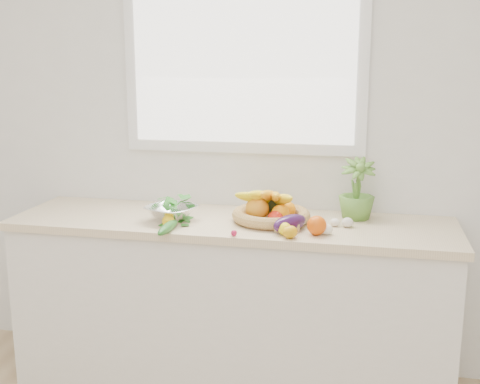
% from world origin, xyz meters
% --- Properties ---
extents(back_wall, '(4.50, 0.02, 2.70)m').
position_xyz_m(back_wall, '(0.00, 2.25, 1.35)').
color(back_wall, white).
rests_on(back_wall, ground).
extents(counter_cabinet, '(2.20, 0.58, 0.86)m').
position_xyz_m(counter_cabinet, '(0.00, 1.95, 0.43)').
color(counter_cabinet, silver).
rests_on(counter_cabinet, ground).
extents(countertop, '(2.24, 0.62, 0.04)m').
position_xyz_m(countertop, '(0.00, 1.95, 0.88)').
color(countertop, beige).
rests_on(countertop, counter_cabinet).
extents(window_frame, '(1.30, 0.03, 1.10)m').
position_xyz_m(window_frame, '(0.00, 2.23, 1.75)').
color(window_frame, white).
rests_on(window_frame, back_wall).
extents(window_pane, '(1.18, 0.01, 0.98)m').
position_xyz_m(window_pane, '(0.00, 2.21, 1.75)').
color(window_pane, white).
rests_on(window_pane, window_frame).
extents(orange_loose, '(0.12, 0.12, 0.09)m').
position_xyz_m(orange_loose, '(0.45, 1.77, 0.95)').
color(orange_loose, '#DA4F06').
rests_on(orange_loose, countertop).
extents(lemon_a, '(0.08, 0.09, 0.06)m').
position_xyz_m(lemon_a, '(-0.27, 1.75, 0.93)').
color(lemon_a, gold).
rests_on(lemon_a, countertop).
extents(lemon_b, '(0.09, 0.09, 0.06)m').
position_xyz_m(lemon_b, '(0.33, 1.69, 0.93)').
color(lemon_b, orange).
rests_on(lemon_b, countertop).
extents(lemon_c, '(0.08, 0.09, 0.06)m').
position_xyz_m(lemon_c, '(0.30, 1.74, 0.93)').
color(lemon_c, yellow).
rests_on(lemon_c, countertop).
extents(apple, '(0.09, 0.09, 0.08)m').
position_xyz_m(apple, '(0.24, 1.87, 0.94)').
color(apple, red).
rests_on(apple, countertop).
extents(ginger, '(0.13, 0.07, 0.04)m').
position_xyz_m(ginger, '(0.30, 1.80, 0.92)').
color(ginger, tan).
rests_on(ginger, countertop).
extents(garlic_a, '(0.06, 0.06, 0.05)m').
position_xyz_m(garlic_a, '(0.58, 1.93, 0.92)').
color(garlic_a, white).
rests_on(garlic_a, countertop).
extents(garlic_b, '(0.05, 0.05, 0.04)m').
position_xyz_m(garlic_b, '(0.52, 1.94, 0.92)').
color(garlic_b, white).
rests_on(garlic_b, countertop).
extents(garlic_c, '(0.07, 0.07, 0.05)m').
position_xyz_m(garlic_c, '(0.49, 1.79, 0.92)').
color(garlic_c, white).
rests_on(garlic_c, countertop).
extents(eggplant, '(0.19, 0.21, 0.08)m').
position_xyz_m(eggplant, '(0.32, 1.80, 0.94)').
color(eggplant, '#2D103C').
rests_on(eggplant, countertop).
extents(cucumber, '(0.05, 0.24, 0.04)m').
position_xyz_m(cucumber, '(-0.24, 1.67, 0.92)').
color(cucumber, '#215C1B').
rests_on(cucumber, countertop).
extents(radish, '(0.03, 0.03, 0.03)m').
position_xyz_m(radish, '(0.08, 1.67, 0.91)').
color(radish, '#B41640').
rests_on(radish, countertop).
extents(potted_herb, '(0.20, 0.20, 0.32)m').
position_xyz_m(potted_herb, '(0.62, 2.10, 1.05)').
color(potted_herb, '#578A32').
rests_on(potted_herb, countertop).
extents(fruit_basket, '(0.44, 0.44, 0.19)m').
position_xyz_m(fruit_basket, '(0.20, 1.96, 0.95)').
color(fruit_basket, '#AF804E').
rests_on(fruit_basket, countertop).
extents(colander_with_spinach, '(0.31, 0.31, 0.12)m').
position_xyz_m(colander_with_spinach, '(-0.29, 1.86, 0.96)').
color(colander_with_spinach, silver).
rests_on(colander_with_spinach, countertop).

